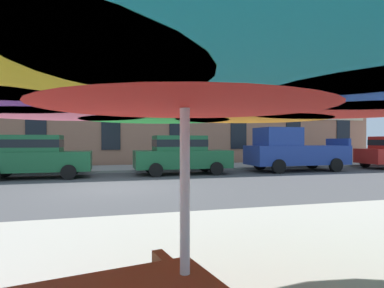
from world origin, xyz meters
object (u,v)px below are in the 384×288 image
patio_umbrella (185,65)px  pickup_blue (293,151)px  sedan_green_midblock (181,154)px  sedan_green (34,155)px

patio_umbrella → pickup_blue: bearing=55.5°
sedan_green_midblock → patio_umbrella: (-2.91, -12.70, 1.06)m
pickup_blue → patio_umbrella: bearing=-124.5°
sedan_green → pickup_blue: 12.04m
sedan_green → pickup_blue: bearing=0.0°
sedan_green_midblock → patio_umbrella: patio_umbrella is taller
sedan_green → pickup_blue: pickup_blue is taller
sedan_green_midblock → pickup_blue: size_ratio=0.86×
sedan_green → pickup_blue: (12.04, 0.00, 0.08)m
sedan_green_midblock → pickup_blue: pickup_blue is taller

